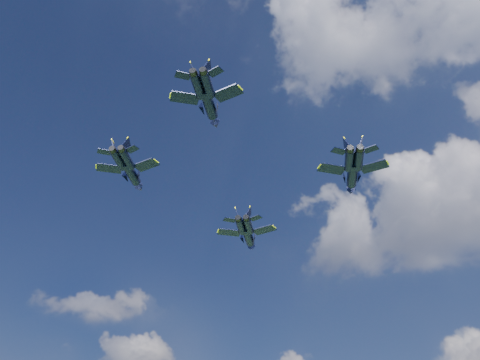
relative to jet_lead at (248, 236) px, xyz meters
name	(u,v)px	position (x,y,z in m)	size (l,w,h in m)	color
jet_lead	(248,236)	(0.00, 0.00, 0.00)	(11.60, 15.88, 3.80)	black
jet_left	(132,174)	(-5.09, -30.01, 1.39)	(10.95, 15.01, 3.59)	black
jet_right	(352,175)	(27.28, -7.29, 1.36)	(11.91, 16.08, 3.89)	black
jet_slot	(209,105)	(18.86, -38.77, 0.09)	(10.36, 14.21, 3.40)	black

